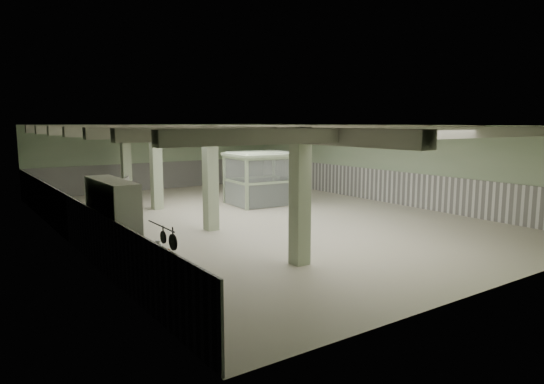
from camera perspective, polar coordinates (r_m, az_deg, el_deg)
floor at (r=19.14m, az=-1.89°, el=-2.98°), size 20.00×20.00×0.00m
ceiling at (r=18.78m, az=-1.94°, el=7.86°), size 14.00×20.00×0.02m
wall_back at (r=27.79m, az=-13.16°, el=4.04°), size 14.00×0.02×3.60m
wall_front at (r=11.85m, az=25.27°, el=-1.87°), size 14.00×0.02×3.60m
wall_left at (r=16.22m, az=-23.19°, el=0.77°), size 0.02×20.00×3.60m
wall_right at (r=23.40m, az=12.69°, el=3.31°), size 0.02×20.00×3.60m
wainscot_left at (r=16.39m, az=-22.90°, el=-2.86°), size 0.05×19.90×1.50m
wainscot_right at (r=23.49m, az=12.57°, el=0.76°), size 0.05×19.90×1.50m
wainscot_back at (r=27.86m, az=-13.07°, el=1.88°), size 13.90×0.05×1.50m
girder at (r=17.56m, az=-8.87°, el=7.02°), size 0.45×19.90×0.40m
beam_a at (r=13.12m, az=16.20°, el=6.61°), size 13.90×0.35×0.32m
beam_b at (r=14.83m, az=8.65°, el=6.99°), size 13.90×0.35×0.32m
beam_c at (r=16.73m, az=2.73°, el=7.20°), size 13.90×0.35×0.32m
beam_d at (r=18.78m, az=-1.94°, el=7.31°), size 13.90×0.35×0.32m
beam_e at (r=20.93m, az=-5.67°, el=7.36°), size 13.90×0.35×0.32m
beam_f at (r=23.15m, az=-8.70°, el=7.39°), size 13.90×0.35×0.32m
beam_g at (r=25.42m, az=-11.19°, el=7.39°), size 13.90×0.35×0.32m
column_a at (r=12.58m, az=3.30°, el=-0.55°), size 0.42×0.42×3.60m
column_b at (r=16.77m, az=-7.26°, el=1.59°), size 0.42×0.42×3.60m
column_c at (r=21.31m, az=-13.47°, el=2.83°), size 0.42×0.42×3.60m
column_d at (r=25.07m, az=-16.80°, el=3.48°), size 0.42×0.42×3.60m
hook_rail at (r=9.00m, az=-12.93°, el=-3.93°), size 0.02×1.20×0.02m
pendant_front at (r=15.18m, az=10.00°, el=5.58°), size 0.44×0.44×0.22m
pendant_mid at (r=19.48m, az=-1.49°, el=6.25°), size 0.44×0.44×0.22m
pendant_back at (r=23.82m, az=-8.12°, el=6.53°), size 0.44×0.44×0.22m
prep_counter at (r=12.52m, az=-16.79°, el=-7.20°), size 0.87×4.99×0.91m
pitcher_near at (r=12.23m, az=-16.80°, el=-4.78°), size 0.19×0.22×0.27m
pitcher_far at (r=10.69m, az=-13.23°, el=-6.39°), size 0.23×0.27×0.32m
veg_colander at (r=12.11m, az=-15.83°, el=-5.09°), size 0.46×0.46×0.18m
orange_bowl at (r=10.54m, az=-12.48°, el=-7.19°), size 0.27×0.27×0.10m
skillet_near at (r=8.70m, az=-11.57°, el=-5.80°), size 0.04×0.29×0.29m
skillet_far at (r=9.10m, az=-12.68°, el=-5.21°), size 0.03×0.23×0.23m
walkin_cooler at (r=12.89m, az=-18.10°, el=-3.47°), size 1.04×2.61×2.39m
guard_booth at (r=22.02m, az=-1.27°, el=2.74°), size 3.07×2.66×2.39m
filing_cabinet at (r=22.99m, az=1.70°, el=0.37°), size 0.39×0.54×1.16m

